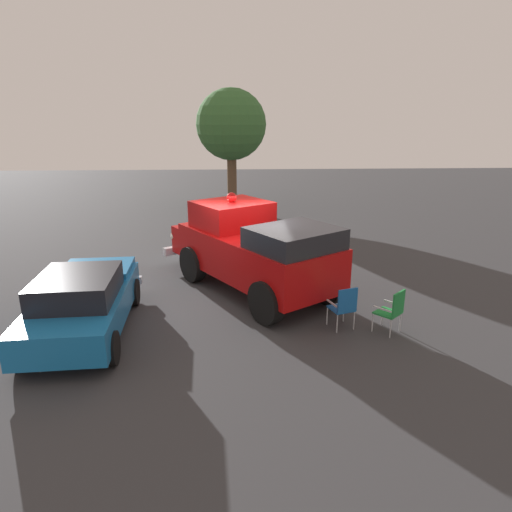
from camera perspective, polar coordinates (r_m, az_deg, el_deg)
ground_plane at (r=12.29m, az=-1.84°, el=-4.71°), size 60.00×60.00×0.00m
vintage_fire_truck at (r=12.18m, az=-0.65°, el=1.06°), size 5.09×6.16×2.59m
classic_hot_rod at (r=10.58m, az=-21.09°, el=-5.32°), size 2.14×4.46×1.46m
lawn_chair_by_car at (r=10.23m, az=11.18°, el=-6.15°), size 0.63×0.63×1.02m
lawn_chair_spare at (r=10.30m, az=17.03°, el=-6.44°), size 0.69×0.69×1.02m
spectator_standing at (r=15.08m, az=-3.03°, el=3.32°), size 0.65×0.31×1.68m
oak_tree_left at (r=24.08m, az=-3.19°, el=16.30°), size 3.63×3.63×6.04m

